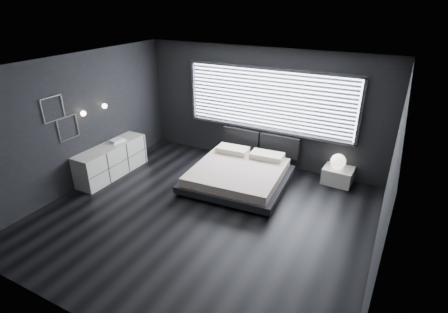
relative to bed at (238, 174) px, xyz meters
The scene contains 12 objects.
room 1.82m from the bed, 92.57° to the right, with size 6.04×6.00×2.80m.
window 1.87m from the bed, 83.92° to the left, with size 4.14×0.09×1.52m.
headboard 1.27m from the bed, 89.88° to the left, with size 1.96×0.16×0.52m.
sconce_near 3.52m from the bed, 155.16° to the right, with size 0.18×0.11×0.11m.
sconce_far 3.33m from the bed, 165.46° to the right, with size 0.18×0.11×0.11m.
wall_art_upper 3.96m from the bed, 147.12° to the right, with size 0.01×0.48×0.48m.
wall_art_lower 3.67m from the bed, 150.57° to the right, with size 0.01×0.48×0.48m.
bed is the anchor object (origin of this frame).
nightstand 2.23m from the bed, 29.22° to the left, with size 0.63×0.52×0.37m, color silver.
orb_lamp 2.20m from the bed, 29.33° to the left, with size 0.33×0.33×0.33m, color white.
dresser 2.95m from the bed, 161.80° to the right, with size 0.53×1.84×0.74m.
book_stack 2.93m from the bed, 166.65° to the right, with size 0.32×0.37×0.07m.
Camera 1 is at (2.91, -4.77, 3.85)m, focal length 28.00 mm.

